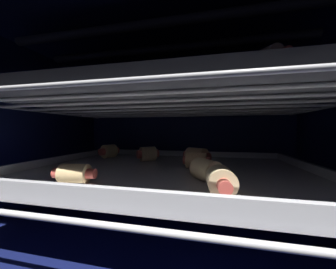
{
  "coord_description": "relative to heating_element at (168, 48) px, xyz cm",
  "views": [
    {
      "loc": [
        7.18,
        -32.07,
        16.06
      ],
      "look_at": [
        0.0,
        0.29,
        15.38
      ],
      "focal_mm": 19.37,
      "sensor_mm": 36.0,
      "label": 1
    }
  ],
  "objects": [
    {
      "name": "ground_plane",
      "position": [
        0.0,
        0.0,
        -31.51
      ],
      "size": [
        61.81,
        44.53,
        1.2
      ],
      "primitive_type": "cube",
      "color": "#0C1138"
    },
    {
      "name": "oven_wall_back",
      "position": [
        0.0,
        21.66,
        -14.24
      ],
      "size": [
        61.81,
        1.2,
        33.34
      ],
      "primitive_type": "cube",
      "color": "#0C1138",
      "rests_on": "ground_plane"
    },
    {
      "name": "oven_wall_left",
      "position": [
        -30.3,
        0.0,
        -14.24
      ],
      "size": [
        1.2,
        42.13,
        33.34
      ],
      "primitive_type": "cube",
      "color": "#0C1138",
      "rests_on": "ground_plane"
    },
    {
      "name": "oven_ceiling",
      "position": [
        0.0,
        0.0,
        3.03
      ],
      "size": [
        61.81,
        44.53,
        1.2
      ],
      "primitive_type": "cube",
      "color": "#0C1138"
    },
    {
      "name": "heating_element",
      "position": [
        0.0,
        0.0,
        0.0
      ],
      "size": [
        47.53,
        16.75,
        1.3
      ],
      "color": "#333338"
    },
    {
      "name": "oven_rack_lower",
      "position": [
        0.0,
        0.0,
        -22.9
      ],
      "size": [
        56.5,
        41.29,
        0.61
      ],
      "color": "#B7B7BC"
    },
    {
      "name": "baking_tray_lower",
      "position": [
        0.0,
        0.0,
        -21.99
      ],
      "size": [
        48.6,
        33.71,
        2.32
      ],
      "color": "silver",
      "rests_on": "oven_rack_lower"
    },
    {
      "name": "pig_in_blanket_lower_0",
      "position": [
        8.53,
        -12.22,
        -20.15
      ],
      "size": [
        3.24,
        5.56,
        2.97
      ],
      "rotation": [
        0.0,
        0.0,
        0.09
      ],
      "color": "#D3B986",
      "rests_on": "baking_tray_lower"
    },
    {
      "name": "pig_in_blanket_lower_1",
      "position": [
        -6.04,
        6.58,
        -20.04
      ],
      "size": [
        4.96,
        4.54,
        3.2
      ],
      "rotation": [
        0.0,
        0.0,
        5.36
      ],
      "color": "#E1B784",
      "rests_on": "baking_tray_lower"
    },
    {
      "name": "pig_in_blanket_lower_2",
      "position": [
        -9.81,
        -11.79,
        -20.4
      ],
      "size": [
        5.76,
        2.89,
        2.48
      ],
      "rotation": [
        0.0,
        0.0,
        1.69
      ],
      "color": "#D5B379",
      "rests_on": "baking_tray_lower"
    },
    {
      "name": "pig_in_blanket_lower_3",
      "position": [
        5.14,
        0.63,
        -20.2
      ],
      "size": [
        4.87,
        3.25,
        2.86
      ],
      "rotation": [
        0.0,
        0.0,
        1.45
      ],
      "color": "#EBB477",
      "rests_on": "baking_tray_lower"
    },
    {
      "name": "pig_in_blanket_lower_4",
      "position": [
        6.95,
        -7.33,
        -20.15
      ],
      "size": [
        4.75,
        5.75,
        2.96
      ],
      "rotation": [
        0.0,
        0.0,
        3.77
      ],
      "color": "#E2BF84",
      "rests_on": "baking_tray_lower"
    },
    {
      "name": "pig_in_blanket_lower_5",
      "position": [
        4.91,
        5.45,
        -20.0
      ],
      "size": [
        5.94,
        4.92,
        3.28
      ],
      "rotation": [
        0.0,
        0.0,
        0.99
      ],
      "color": "#E9B57A",
      "rests_on": "baking_tray_lower"
    },
    {
      "name": "pig_in_blanket_lower_6",
      "position": [
        -17.22,
        9.17,
        -19.98
      ],
      "size": [
        4.24,
        5.43,
        3.31
      ],
      "rotation": [
        0.0,
        0.0,
        5.87
      ],
      "color": "#E3BF81",
      "rests_on": "baking_tray_lower"
    },
    {
      "name": "oven_rack_upper",
      "position": [
        0.0,
        0.0,
        -10.66
      ],
      "size": [
        56.4,
        41.29,
        0.5
      ],
      "color": "#B7B7BC"
    },
    {
      "name": "baking_tray_upper",
      "position": [
        0.0,
        0.0,
        -9.96
      ],
      "size": [
        48.6,
        33.71,
        1.74
      ],
      "color": "#4C4C51",
      "rests_on": "oven_rack_upper"
    },
    {
      "name": "pig_in_blanket_upper_0",
      "position": [
        21.02,
        1.68,
        -8.28
      ],
      "size": [
        2.98,
        5.93,
        2.8
      ],
      "rotation": [
        0.0,
        0.0,
        0.05
      ],
      "color": "#DBB171",
      "rests_on": "baking_tray_upper"
    },
    {
      "name": "pig_in_blanket_upper_1",
      "position": [
        17.98,
        -7.74,
        -8.35
      ],
      "size": [
        5.48,
        5.05,
        2.66
      ],
      "rotation": [
        0.0,
        0.0,
        5.43
      ],
      "color": "#D5B37C",
      "rests_on": "baking_tray_upper"
    },
    {
      "name": "pig_in_blanket_upper_2",
      "position": [
        -17.66,
        13.34,
        -8.46
      ],
      "size": [
        4.82,
        4.61,
        2.44
      ],
      "rotation": [
        0.0,
        0.0,
        3.96
      ],
      "color": "#E7C170",
      "rests_on": "baking_tray_upper"
    },
    {
      "name": "pig_in_blanket_upper_3",
      "position": [
        -5.6,
        0.05,
        -8.43
      ],
      "size": [
        3.7,
        5.57,
        2.5
      ],
      "rotation": [
        0.0,
        0.0,
        3.47
      ],
      "color": "#E2C67B",
      "rests_on": "baking_tray_upper"
    },
    {
      "name": "pig_in_blanket_upper_4",
      "position": [
        -20.61,
        -7.66,
        -8.25
      ],
      "size": [
        5.91,
        4.49,
        2.86
      ],
      "rotation": [
        0.0,
        0.0,
        2.06
      ],
      "color": "#DCC679",
      "rests_on": "baking_tray_upper"
    },
    {
      "name": "pig_in_blanket_upper_5",
      "position": [
        0.72,
        2.37,
        -8.05
      ],
      "size": [
        5.38,
        4.78,
        3.26
      ],
      "rotation": [
        0.0,
        0.0,
        2.1
      ],
      "color": "#E9B46F",
      "rests_on": "baking_tray_upper"
    },
    {
      "name": "pig_in_blanket_upper_6",
      "position": [
        -2.7,
        -4.72,
        -8.19
      ],
      "size": [
        4.49,
        3.5,
        2.98
      ],
      "rotation": [
        0.0,
        0.0,
        4.51
      ],
      "color": "#D5B37F",
      "rests_on": "baking_tray_upper"
    },
    {
      "name": "pig_in_blanket_upper_7",
      "position": [
        -8.33,
        -3.61,
        -8.32
      ],
      "size": [
        6.3,
        2.98,
        2.73
      ],
      "rotation": [
        0.0,
        0.0,
        1.51
      ],
      "color": "#DEC17C",
      "rests_on": "baking_tray_upper"
    },
    {
      "name": "pig_in_blanket_upper_8",
      "position": [
        12.14,
        -12.56,
        -8.37
      ],
      "size": [
        4.53,
        5.59,
        2.62
      ],
      "rotation": [
        0.0,
        0.0,
        3.76
      ],
      "color": "#D5B285",
      "rests_on": "baking_tray_upper"
    }
  ]
}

